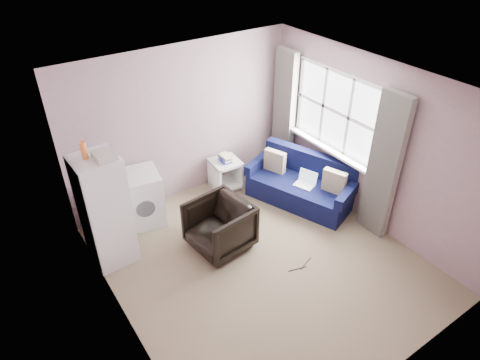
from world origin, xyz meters
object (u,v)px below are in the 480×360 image
Objects in this scene: washing_machine at (141,197)px; sofa at (302,185)px; side_table at (226,172)px; armchair at (219,224)px; fridge at (105,210)px.

washing_machine is 2.58m from sofa.
washing_machine reaches higher than side_table.
armchair reaches higher than sofa.
washing_machine is (-0.66, 1.17, 0.04)m from armchair.
side_table is at bearing 12.44° from washing_machine.
fridge reaches higher than side_table.
sofa reaches higher than side_table.
armchair is 1.26× the size of side_table.
armchair reaches higher than side_table.
fridge reaches higher than sofa.
washing_machine is at bearing 35.71° from fridge.
fridge is 0.93m from washing_machine.
fridge reaches higher than washing_machine.
washing_machine is at bearing 137.61° from sofa.
armchair is 0.95× the size of washing_machine.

